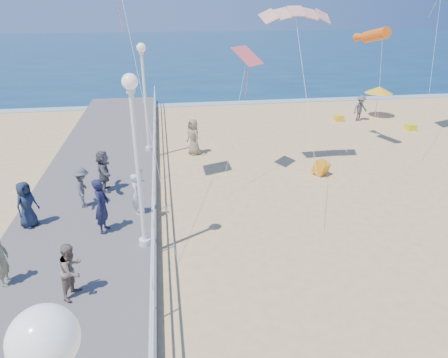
{
  "coord_description": "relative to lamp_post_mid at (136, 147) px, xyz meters",
  "views": [
    {
      "loc": [
        -4.54,
        -11.0,
        7.4
      ],
      "look_at": [
        -2.5,
        2.0,
        1.6
      ],
      "focal_mm": 32.0,
      "sensor_mm": 36.0,
      "label": 1
    }
  ],
  "objects": [
    {
      "name": "ground",
      "position": [
        5.35,
        0.0,
        -3.66
      ],
      "size": [
        160.0,
        160.0,
        0.0
      ],
      "primitive_type": "plane",
      "color": "#E9C17A",
      "rests_on": "ground"
    },
    {
      "name": "ocean",
      "position": [
        5.35,
        65.0,
        -3.65
      ],
      "size": [
        160.0,
        90.0,
        0.05
      ],
      "primitive_type": "cube",
      "color": "#0D304E",
      "rests_on": "ground"
    },
    {
      "name": "surf_line",
      "position": [
        5.35,
        20.5,
        -3.63
      ],
      "size": [
        160.0,
        1.2,
        0.04
      ],
      "primitive_type": "cube",
      "color": "silver",
      "rests_on": "ground"
    },
    {
      "name": "boardwalk",
      "position": [
        -2.15,
        0.0,
        -3.46
      ],
      "size": [
        5.0,
        44.0,
        0.4
      ],
      "primitive_type": "cube",
      "color": "slate",
      "rests_on": "ground"
    },
    {
      "name": "railing",
      "position": [
        0.3,
        0.0,
        -2.41
      ],
      "size": [
        0.05,
        42.0,
        0.55
      ],
      "color": "white",
      "rests_on": "boardwalk"
    },
    {
      "name": "lamp_post_mid",
      "position": [
        0.0,
        0.0,
        0.0
      ],
      "size": [
        0.44,
        0.44,
        5.32
      ],
      "color": "white",
      "rests_on": "boardwalk"
    },
    {
      "name": "lamp_post_far",
      "position": [
        0.0,
        9.0,
        0.0
      ],
      "size": [
        0.44,
        0.44,
        5.32
      ],
      "color": "white",
      "rests_on": "boardwalk"
    },
    {
      "name": "woman_holding_toddler",
      "position": [
        -0.27,
        2.13,
        -2.49
      ],
      "size": [
        0.45,
        0.61,
        1.54
      ],
      "primitive_type": "imported",
      "rotation": [
        0.0,
        0.0,
        1.42
      ],
      "color": "silver",
      "rests_on": "boardwalk"
    },
    {
      "name": "toddler_held",
      "position": [
        -0.12,
        2.28,
        -2.01
      ],
      "size": [
        0.36,
        0.44,
        0.81
      ],
      "primitive_type": "imported",
      "rotation": [
        0.0,
        0.0,
        1.42
      ],
      "color": "#353CC8",
      "rests_on": "boardwalk"
    },
    {
      "name": "spectator_0",
      "position": [
        -1.34,
        1.05,
        -2.31
      ],
      "size": [
        0.55,
        0.75,
        1.9
      ],
      "primitive_type": "imported",
      "rotation": [
        0.0,
        0.0,
        1.43
      ],
      "color": "#1A1C3A",
      "rests_on": "boardwalk"
    },
    {
      "name": "spectator_1",
      "position": [
        -1.73,
        -2.13,
        -2.49
      ],
      "size": [
        0.83,
        0.92,
        1.54
      ],
      "primitive_type": "imported",
      "rotation": [
        0.0,
        0.0,
        1.17
      ],
      "color": "#816C59",
      "rests_on": "boardwalk"
    },
    {
      "name": "spectator_2",
      "position": [
        -2.29,
        3.0,
        -2.49
      ],
      "size": [
        0.64,
        1.03,
        1.54
      ],
      "primitive_type": "imported",
      "rotation": [
        0.0,
        0.0,
        1.64
      ],
      "color": "#4F5054",
      "rests_on": "boardwalk"
    },
    {
      "name": "spectator_4",
      "position": [
        -3.91,
        1.79,
        -2.45
      ],
      "size": [
        0.87,
        0.95,
        1.63
      ],
      "primitive_type": "imported",
      "rotation": [
        0.0,
        0.0,
        0.99
      ],
      "color": "#1C263E",
      "rests_on": "boardwalk"
    },
    {
      "name": "spectator_5",
      "position": [
        -1.67,
        4.29,
        -2.4
      ],
      "size": [
        0.73,
        1.65,
        1.72
      ],
      "primitive_type": "imported",
      "rotation": [
        0.0,
        0.0,
        1.71
      ],
      "color": "#57565B",
      "rests_on": "boardwalk"
    },
    {
      "name": "spectator_6",
      "position": [
        -3.67,
        -1.35,
        -2.52
      ],
      "size": [
        0.37,
        0.55,
        1.47
      ],
      "primitive_type": "imported",
      "rotation": [
        0.0,
        0.0,
        1.54
      ],
      "color": "gray",
      "rests_on": "boardwalk"
    },
    {
      "name": "beach_walker_a",
      "position": [
        14.12,
        13.99,
        -2.79
      ],
      "size": [
        1.27,
        0.96,
        1.74
      ],
      "primitive_type": "imported",
      "rotation": [
        0.0,
        0.0,
        0.32
      ],
      "color": "#57575C",
      "rests_on": "ground"
    },
    {
      "name": "beach_walker_c",
      "position": [
        2.33,
        9.12,
        -2.7
      ],
      "size": [
        0.98,
        1.12,
        1.92
      ],
      "primitive_type": "imported",
      "rotation": [
        0.0,
        0.0,
        -1.08
      ],
      "color": "#827B5A",
      "rests_on": "ground"
    },
    {
      "name": "box_kite",
      "position": [
        7.97,
        5.35,
        -3.36
      ],
      "size": [
        0.85,
        0.89,
        0.74
      ],
      "primitive_type": "cube",
      "rotation": [
        0.31,
        0.0,
        0.58
      ],
      "color": "#ED5A0D",
      "rests_on": "ground"
    },
    {
      "name": "beach_umbrella",
      "position": [
        15.74,
        14.78,
        -1.75
      ],
      "size": [
        1.9,
        1.9,
        2.14
      ],
      "color": "white",
      "rests_on": "ground"
    },
    {
      "name": "beach_chair_left",
      "position": [
        12.73,
        14.17,
        -3.46
      ],
      "size": [
        0.55,
        0.55,
        0.4
      ],
      "primitive_type": "cube",
      "color": "yellow",
      "rests_on": "ground"
    },
    {
      "name": "beach_chair_right",
      "position": [
        16.33,
        11.37,
        -3.46
      ],
      "size": [
        0.55,
        0.55,
        0.4
      ],
      "primitive_type": "cube",
      "color": "yellow",
      "rests_on": "ground"
    },
    {
      "name": "kite_parafoil",
      "position": [
        6.58,
        6.31,
        3.45
      ],
      "size": [
        3.07,
        0.94,
        0.65
      ],
      "primitive_type": null,
      "rotation": [
        0.44,
        0.0,
        0.0
      ],
      "color": "red"
    },
    {
      "name": "kite_windsock",
      "position": [
        11.41,
        8.39,
        2.32
      ],
      "size": [
        1.01,
        2.71,
        1.09
      ],
      "primitive_type": "cylinder",
      "rotation": [
        1.36,
        0.0,
        0.17
      ],
      "color": "#E95D13"
    },
    {
      "name": "kite_diamond_pink",
      "position": [
        4.47,
        5.96,
        1.74
      ],
      "size": [
        1.49,
        1.5,
        0.72
      ],
      "primitive_type": "cube",
      "rotation": [
        0.64,
        0.0,
        0.8
      ],
      "color": "#E85556"
    }
  ]
}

